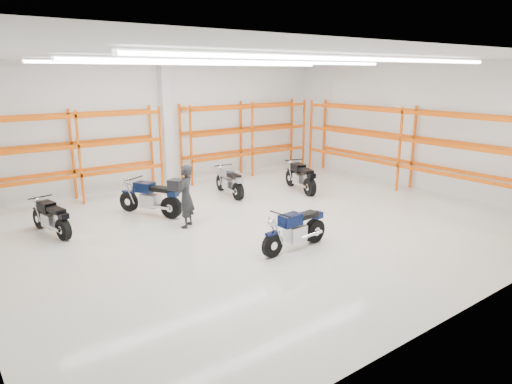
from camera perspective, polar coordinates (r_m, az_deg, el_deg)
ground at (r=12.88m, az=0.80°, el=-3.96°), size 14.00×14.00×0.00m
room_shell at (r=12.25m, az=0.78°, el=10.78°), size 14.02×12.02×4.51m
motorcycle_main at (r=11.00m, az=5.19°, el=-4.75°), size 2.04×0.68×1.00m
motorcycle_back_a at (r=13.01m, az=-24.17°, el=-3.05°), size 0.69×1.90×0.94m
motorcycle_back_b at (r=13.75m, az=-12.55°, el=-0.64°), size 1.28×2.13×1.18m
motorcycle_back_c at (r=15.67m, az=-3.26°, el=1.18°), size 0.71×2.01×0.99m
motorcycle_back_d at (r=16.29m, az=5.66°, el=1.77°), size 0.91×2.12×1.06m
standing_man at (r=12.53m, az=-8.77°, el=-0.52°), size 0.75×0.73×1.74m
structural_column at (r=17.28m, az=-11.17°, el=8.21°), size 0.32×0.32×4.50m
pallet_racking_back_left at (r=15.84m, az=-21.68°, el=5.19°), size 5.67×0.87×3.00m
pallet_racking_back_right at (r=18.77m, az=-1.19°, el=7.55°), size 5.67×0.87×3.00m
pallet_racking_side at (r=17.11m, az=18.38°, el=6.21°), size 0.87×9.07×3.00m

